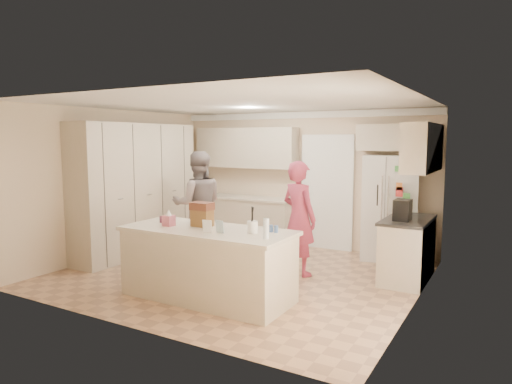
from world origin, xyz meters
The scene contains 41 objects.
floor centered at (0.00, 0.00, -0.01)m, with size 5.20×4.60×0.02m, color tan.
ceiling centered at (0.00, 0.00, 2.61)m, with size 5.20×4.60×0.02m, color white.
wall_back centered at (0.00, 2.31, 1.30)m, with size 5.20×0.02×2.60m, color beige.
wall_front centered at (0.00, -2.31, 1.30)m, with size 5.20×0.02×2.60m, color beige.
wall_left centered at (-2.61, 0.00, 1.30)m, with size 0.02×4.60×2.60m, color beige.
wall_right centered at (2.61, 0.00, 1.30)m, with size 0.02×4.60×2.60m, color beige.
crown_back centered at (0.00, 2.26, 2.53)m, with size 5.20×0.08×0.12m, color white.
pantry_bank centered at (-2.30, 0.20, 1.18)m, with size 0.60×2.60×2.35m, color beige.
back_base_cab centered at (-1.15, 2.00, 0.44)m, with size 2.20×0.60×0.88m, color beige.
back_countertop centered at (-1.15, 1.99, 0.90)m, with size 2.24×0.63×0.04m, color #BFB6A2.
back_upper_cab centered at (-1.15, 2.12, 1.90)m, with size 2.20×0.35×0.80m, color beige.
doorway_opening centered at (0.55, 2.28, 1.05)m, with size 0.90×0.06×2.10m, color black.
doorway_casing centered at (0.55, 2.24, 1.05)m, with size 1.02×0.03×2.22m, color white.
wall_frame_upper centered at (0.02, 2.27, 1.55)m, with size 0.15×0.02×0.20m, color brown.
wall_frame_lower centered at (0.02, 2.27, 1.28)m, with size 0.15×0.02×0.20m, color brown.
refrigerator centered at (1.77, 2.08, 0.90)m, with size 0.90×0.70×1.80m, color white.
fridge_seam centered at (1.77, 1.72, 0.90)m, with size 0.01×0.02×1.78m, color gray.
fridge_dispenser centered at (1.55, 1.71, 1.15)m, with size 0.22×0.03×0.35m, color black.
fridge_handle_l centered at (1.72, 1.71, 1.05)m, with size 0.02×0.02×0.85m, color silver.
fridge_handle_r centered at (1.82, 1.71, 1.05)m, with size 0.02×0.02×0.85m, color silver.
over_fridge_cab centered at (1.65, 2.12, 2.10)m, with size 0.95×0.35×0.45m, color beige.
right_base_cab centered at (2.30, 1.00, 0.44)m, with size 0.60×1.20×0.88m, color beige.
right_countertop centered at (2.29, 1.00, 0.90)m, with size 0.63×1.24×0.04m, color #2D2B28.
right_upper_cab centered at (2.43, 1.20, 1.95)m, with size 0.35×1.50×0.70m, color beige.
coffee_maker centered at (2.25, 0.80, 1.07)m, with size 0.22×0.28×0.30m, color black.
island_base centered at (0.20, -1.10, 0.44)m, with size 2.20×0.90×0.88m, color beige.
island_top centered at (0.20, -1.10, 0.90)m, with size 2.28×0.96×0.05m, color #BFB6A2.
utensil_crock centered at (0.85, -1.05, 1.00)m, with size 0.13×0.13×0.15m, color white.
tissue_box centered at (-0.35, -1.20, 1.00)m, with size 0.13×0.13×0.14m, color #C25C70.
tissue_plume centered at (-0.35, -1.20, 1.10)m, with size 0.08×0.08×0.08m, color white.
dollhouse_body centered at (0.05, -1.00, 1.04)m, with size 0.26×0.18×0.22m, color brown.
dollhouse_roof centered at (0.05, -1.00, 1.20)m, with size 0.28×0.20×0.10m, color #592D1E.
jam_jar centered at (-0.60, -1.05, 0.97)m, with size 0.07×0.07×0.09m, color #59263F.
greeting_card_a centered at (0.35, -1.30, 1.01)m, with size 0.12×0.01×0.16m, color white.
greeting_card_b centered at (0.50, -1.25, 1.01)m, with size 0.12×0.01×0.16m, color silver.
water_bottle centered at (1.15, -1.25, 1.04)m, with size 0.07×0.07×0.24m, color silver.
shaker_salt centered at (1.02, -0.88, 0.97)m, with size 0.05×0.05×0.09m, color #3F5C96.
shaker_pepper centered at (1.09, -0.88, 0.97)m, with size 0.05×0.05×0.09m, color #3F5C96.
teen_boy centered at (-1.22, 0.60, 0.93)m, with size 0.91×0.71×1.86m, color gray.
teen_girl centered at (0.78, 0.48, 0.88)m, with size 0.64×0.42×1.75m, color #A53358.
fridge_magnets centered at (1.77, 1.71, 0.90)m, with size 0.76×0.02×1.44m, color tan, non-canonical shape.
Camera 1 is at (3.62, -5.81, 2.07)m, focal length 32.00 mm.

